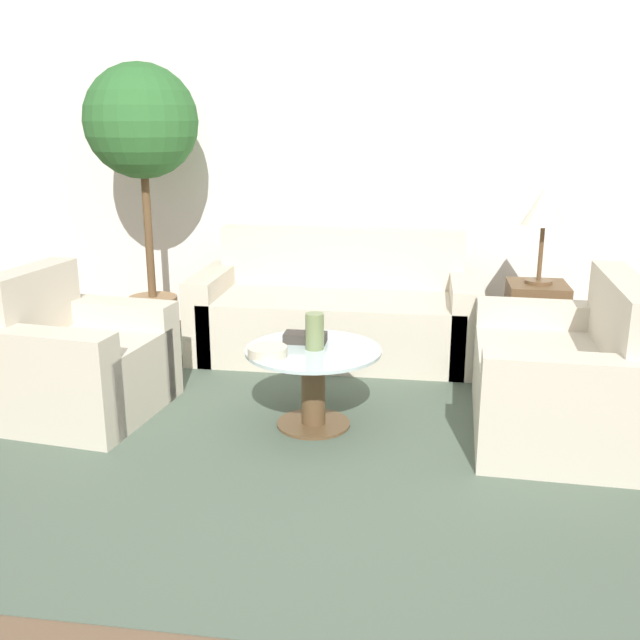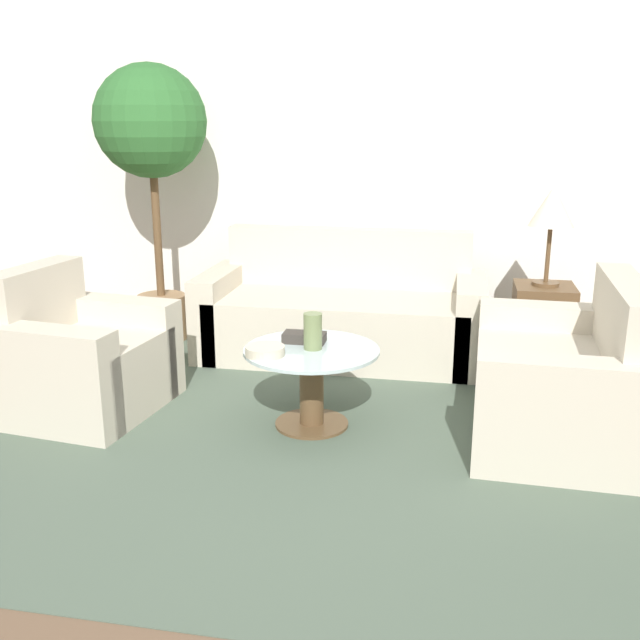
% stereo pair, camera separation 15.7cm
% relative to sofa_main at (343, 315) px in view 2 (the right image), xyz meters
% --- Properties ---
extents(ground_plane, '(14.00, 14.00, 0.00)m').
position_rel_sofa_main_xyz_m(ground_plane, '(0.09, -2.06, -0.29)').
color(ground_plane, brown).
extents(wall_back, '(10.00, 0.06, 2.60)m').
position_rel_sofa_main_xyz_m(wall_back, '(0.09, 0.71, 1.01)').
color(wall_back, white).
rests_on(wall_back, ground_plane).
extents(rug, '(3.68, 3.48, 0.01)m').
position_rel_sofa_main_xyz_m(rug, '(0.04, -1.32, -0.29)').
color(rug, '#4C5B4C').
rests_on(rug, ground_plane).
extents(sofa_main, '(2.01, 0.86, 0.89)m').
position_rel_sofa_main_xyz_m(sofa_main, '(0.00, 0.00, 0.00)').
color(sofa_main, beige).
rests_on(sofa_main, ground_plane).
extents(armchair, '(0.90, 0.98, 0.85)m').
position_rel_sofa_main_xyz_m(armchair, '(-1.36, -1.33, -0.00)').
color(armchair, beige).
rests_on(armchair, ground_plane).
extents(loveseat, '(0.87, 1.28, 0.87)m').
position_rel_sofa_main_xyz_m(loveseat, '(1.41, -1.19, 0.00)').
color(loveseat, beige).
rests_on(loveseat, ground_plane).
extents(coffee_table, '(0.75, 0.75, 0.46)m').
position_rel_sofa_main_xyz_m(coffee_table, '(0.04, -1.32, 0.00)').
color(coffee_table, brown).
rests_on(coffee_table, ground_plane).
extents(side_table, '(0.40, 0.40, 0.58)m').
position_rel_sofa_main_xyz_m(side_table, '(1.40, -0.06, 0.00)').
color(side_table, brown).
rests_on(side_table, ground_plane).
extents(table_lamp, '(0.29, 0.29, 0.66)m').
position_rel_sofa_main_xyz_m(table_lamp, '(1.40, -0.06, 0.80)').
color(table_lamp, brown).
rests_on(table_lamp, side_table).
extents(potted_plant, '(0.82, 0.82, 2.06)m').
position_rel_sofa_main_xyz_m(potted_plant, '(-1.44, 0.08, 1.24)').
color(potted_plant, '#93704C').
rests_on(potted_plant, ground_plane).
extents(vase, '(0.10, 0.10, 0.20)m').
position_rel_sofa_main_xyz_m(vase, '(0.04, -1.32, 0.26)').
color(vase, '#6B7A4C').
rests_on(vase, coffee_table).
extents(bowl, '(0.21, 0.21, 0.05)m').
position_rel_sofa_main_xyz_m(bowl, '(-0.19, -1.48, 0.19)').
color(bowl, beige).
rests_on(bowl, coffee_table).
extents(book_stack, '(0.24, 0.12, 0.06)m').
position_rel_sofa_main_xyz_m(book_stack, '(-0.03, -1.21, 0.19)').
color(book_stack, '#38332D').
rests_on(book_stack, coffee_table).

